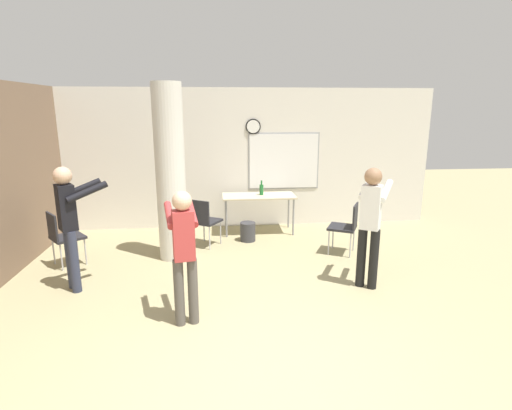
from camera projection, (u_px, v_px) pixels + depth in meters
ground_plane at (271, 386)px, 3.56m from camera, size 24.00×24.00×0.00m
wall_back at (239, 159)px, 8.12m from camera, size 8.00×0.15×2.80m
support_pillar at (170, 174)px, 6.30m from camera, size 0.46×0.46×2.80m
folding_table at (259, 198)px, 7.80m from camera, size 1.41×0.64×0.75m
bottle_on_table at (261, 189)px, 7.79m from camera, size 0.08×0.08×0.29m
waste_bin at (248, 232)px, 7.41m from camera, size 0.28×0.28×0.35m
chair_table_left at (204, 219)px, 7.02m from camera, size 0.61×0.61×0.87m
chair_by_left_wall at (63, 235)px, 6.16m from camera, size 0.62×0.62×0.87m
chair_mid_room at (347, 224)px, 6.69m from camera, size 0.59×0.59×0.87m
person_playing_front at (184, 247)px, 4.41m from camera, size 0.42×0.60×1.56m
person_watching_back at (70, 219)px, 5.24m from camera, size 0.68×0.60×1.69m
person_playing_side at (371, 218)px, 5.33m from camera, size 0.59×0.68×1.66m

